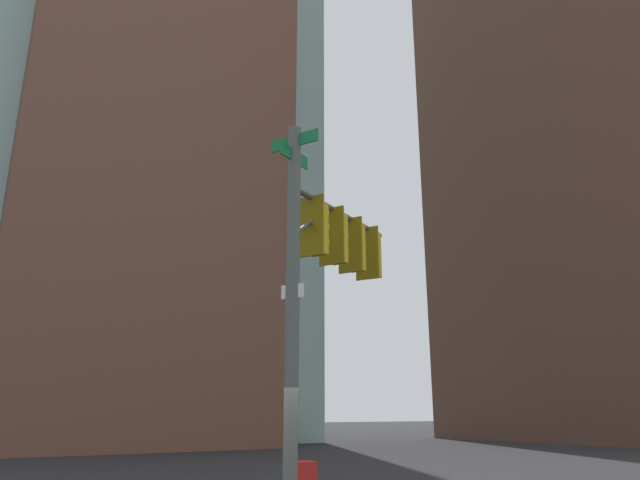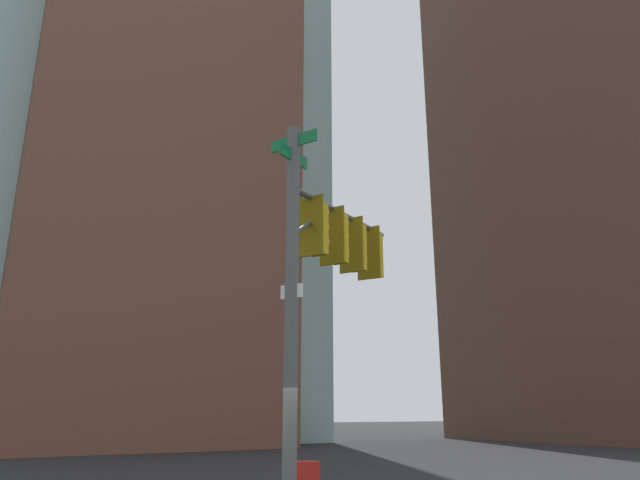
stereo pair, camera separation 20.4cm
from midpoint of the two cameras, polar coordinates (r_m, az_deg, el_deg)
name	(u,v)px [view 2 (the right image)]	position (r m, az deg, el deg)	size (l,w,h in m)	color
signal_pole_assembly	(328,265)	(11.22, 1.35, -2.40)	(2.07, 3.57, 7.17)	#4C514C
building_brick_nearside	(598,109)	(59.37, 25.45, 11.38)	(23.08, 19.89, 56.30)	brown
building_brick_midblock	(142,131)	(50.33, -16.80, 10.14)	(22.83, 17.08, 47.94)	brown
building_glass_tower	(98,61)	(62.60, -20.69, 15.94)	(31.84, 32.98, 68.92)	#9EC6C1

